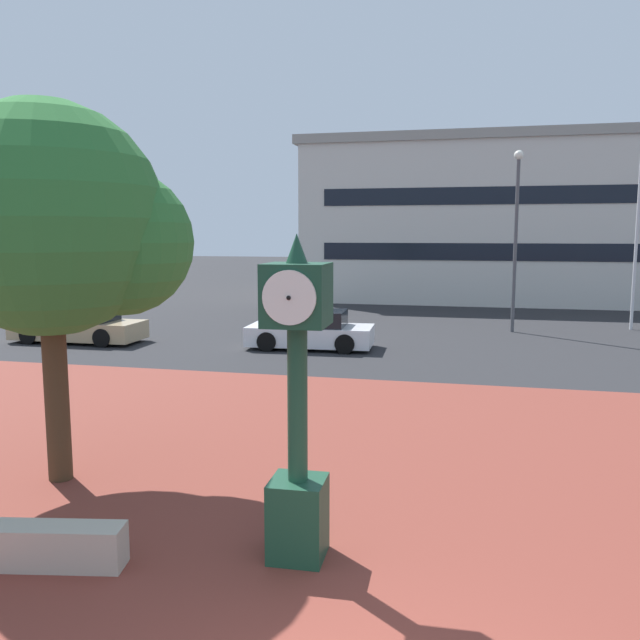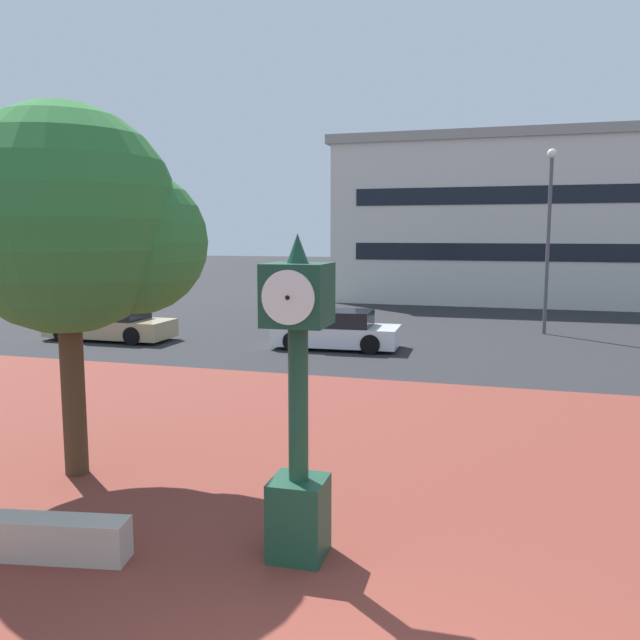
{
  "view_description": "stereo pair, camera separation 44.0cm",
  "coord_description": "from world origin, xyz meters",
  "px_view_note": "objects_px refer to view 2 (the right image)",
  "views": [
    {
      "loc": [
        0.64,
        -4.01,
        3.84
      ],
      "look_at": [
        -0.99,
        3.05,
        2.87
      ],
      "focal_mm": 36.73,
      "sensor_mm": 36.0,
      "label": 1
    },
    {
      "loc": [
        1.06,
        -3.9,
        3.84
      ],
      "look_at": [
        -0.99,
        3.05,
        2.87
      ],
      "focal_mm": 36.73,
      "sensor_mm": 36.0,
      "label": 2
    }
  ],
  "objects_px": {
    "civic_building": "(600,221)",
    "street_lamp_post": "(549,223)",
    "car_street_mid": "(338,331)",
    "street_clock": "(298,407)",
    "car_street_near": "(111,324)",
    "plaza_tree": "(80,225)"
  },
  "relations": [
    {
      "from": "car_street_mid",
      "to": "street_lamp_post",
      "type": "relative_size",
      "value": 0.61
    },
    {
      "from": "plaza_tree",
      "to": "car_street_mid",
      "type": "distance_m",
      "value": 12.76
    },
    {
      "from": "civic_building",
      "to": "car_street_near",
      "type": "bearing_deg",
      "value": -130.63
    },
    {
      "from": "car_street_near",
      "to": "car_street_mid",
      "type": "relative_size",
      "value": 1.08
    },
    {
      "from": "plaza_tree",
      "to": "street_lamp_post",
      "type": "bearing_deg",
      "value": 66.52
    },
    {
      "from": "plaza_tree",
      "to": "civic_building",
      "type": "relative_size",
      "value": 0.2
    },
    {
      "from": "car_street_mid",
      "to": "street_lamp_post",
      "type": "xyz_separation_m",
      "value": [
        6.79,
        5.33,
        3.66
      ]
    },
    {
      "from": "street_lamp_post",
      "to": "street_clock",
      "type": "bearing_deg",
      "value": -100.43
    },
    {
      "from": "street_clock",
      "to": "street_lamp_post",
      "type": "relative_size",
      "value": 0.55
    },
    {
      "from": "car_street_near",
      "to": "car_street_mid",
      "type": "bearing_deg",
      "value": -85.88
    },
    {
      "from": "street_clock",
      "to": "car_street_mid",
      "type": "relative_size",
      "value": 0.91
    },
    {
      "from": "car_street_near",
      "to": "car_street_mid",
      "type": "distance_m",
      "value": 8.36
    },
    {
      "from": "car_street_near",
      "to": "street_lamp_post",
      "type": "relative_size",
      "value": 0.66
    },
    {
      "from": "street_clock",
      "to": "street_lamp_post",
      "type": "height_order",
      "value": "street_lamp_post"
    },
    {
      "from": "car_street_near",
      "to": "plaza_tree",
      "type": "bearing_deg",
      "value": -147.54
    },
    {
      "from": "car_street_mid",
      "to": "street_clock",
      "type": "bearing_deg",
      "value": -169.71
    },
    {
      "from": "car_street_near",
      "to": "street_lamp_post",
      "type": "height_order",
      "value": "street_lamp_post"
    },
    {
      "from": "plaza_tree",
      "to": "civic_building",
      "type": "bearing_deg",
      "value": 71.41
    },
    {
      "from": "street_clock",
      "to": "plaza_tree",
      "type": "height_order",
      "value": "plaza_tree"
    },
    {
      "from": "car_street_near",
      "to": "civic_building",
      "type": "bearing_deg",
      "value": -40.92
    },
    {
      "from": "plaza_tree",
      "to": "car_street_near",
      "type": "height_order",
      "value": "plaza_tree"
    },
    {
      "from": "civic_building",
      "to": "street_lamp_post",
      "type": "distance_m",
      "value": 16.27
    }
  ]
}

